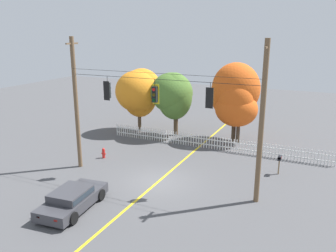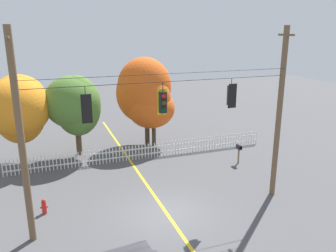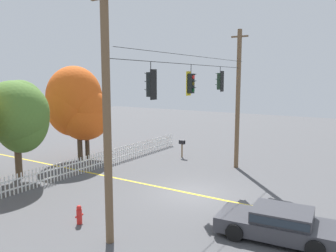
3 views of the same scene
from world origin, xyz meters
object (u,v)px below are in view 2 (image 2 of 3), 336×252
at_px(autumn_maple_mid, 75,104).
at_px(roadside_mailbox, 239,148).
at_px(traffic_signal_eastbound_side, 163,102).
at_px(traffic_signal_northbound_primary, 86,108).
at_px(fire_hydrant, 44,206).
at_px(autumn_maple_near_fence, 18,107).
at_px(autumn_maple_far_west, 151,101).
at_px(traffic_signal_westbound_side, 231,95).
at_px(autumn_oak_far_east, 145,94).

xyz_separation_m(autumn_maple_mid, roadside_mailbox, (9.90, -4.92, -2.74)).
xyz_separation_m(traffic_signal_eastbound_side, roadside_mailbox, (6.87, 4.45, -4.50)).
height_order(traffic_signal_northbound_primary, fire_hydrant, traffic_signal_northbound_primary).
bearing_deg(traffic_signal_northbound_primary, roadside_mailbox, 23.65).
bearing_deg(traffic_signal_eastbound_side, autumn_maple_near_fence, 124.30).
bearing_deg(autumn_maple_far_west, fire_hydrant, -134.90).
bearing_deg(traffic_signal_northbound_primary, fire_hydrant, 134.89).
height_order(traffic_signal_eastbound_side, traffic_signal_westbound_side, same).
bearing_deg(autumn_maple_mid, traffic_signal_northbound_primary, -91.80).
xyz_separation_m(autumn_maple_near_fence, fire_hydrant, (1.12, -7.51, -3.41)).
xyz_separation_m(traffic_signal_westbound_side, autumn_maple_near_fence, (-9.95, 9.60, -1.86)).
bearing_deg(autumn_maple_far_west, autumn_maple_near_fence, -176.93).
xyz_separation_m(autumn_maple_near_fence, autumn_oak_far_east, (8.76, 0.83, 0.18)).
height_order(autumn_maple_mid, fire_hydrant, autumn_maple_mid).
xyz_separation_m(traffic_signal_eastbound_side, autumn_maple_far_west, (2.55, 10.07, -2.08)).
relative_size(traffic_signal_northbound_primary, traffic_signal_westbound_side, 1.08).
relative_size(autumn_maple_near_fence, roadside_mailbox, 4.46).
xyz_separation_m(traffic_signal_northbound_primary, traffic_signal_eastbound_side, (3.33, 0.02, 0.00)).
height_order(traffic_signal_eastbound_side, autumn_maple_far_west, traffic_signal_eastbound_side).
bearing_deg(traffic_signal_westbound_side, autumn_maple_far_west, 94.92).
relative_size(traffic_signal_westbound_side, roadside_mailbox, 1.07).
relative_size(traffic_signal_westbound_side, autumn_maple_mid, 0.24).
bearing_deg(autumn_oak_far_east, fire_hydrant, -132.52).
distance_m(autumn_oak_far_east, autumn_maple_far_west, 0.68).
bearing_deg(autumn_oak_far_east, autumn_maple_mid, -168.76).
bearing_deg(traffic_signal_westbound_side, traffic_signal_eastbound_side, 179.69).
bearing_deg(autumn_maple_near_fence, roadside_mailbox, -20.96).
bearing_deg(fire_hydrant, traffic_signal_northbound_primary, -45.11).
bearing_deg(traffic_signal_westbound_side, fire_hydrant, 166.65).
height_order(traffic_signal_eastbound_side, autumn_oak_far_east, autumn_oak_far_east).
distance_m(traffic_signal_northbound_primary, autumn_maple_near_fence, 10.28).
distance_m(autumn_maple_mid, roadside_mailbox, 11.39).
distance_m(autumn_maple_far_west, roadside_mailbox, 7.49).
bearing_deg(traffic_signal_eastbound_side, autumn_oak_far_east, 77.93).
relative_size(traffic_signal_eastbound_side, fire_hydrant, 1.92).
distance_m(autumn_oak_far_east, roadside_mailbox, 8.10).
distance_m(traffic_signal_westbound_side, autumn_oak_far_east, 10.63).
relative_size(traffic_signal_westbound_side, fire_hydrant, 1.81).
xyz_separation_m(traffic_signal_westbound_side, autumn_maple_mid, (-6.45, 9.39, -1.84)).
height_order(autumn_oak_far_east, roadside_mailbox, autumn_oak_far_east).
distance_m(autumn_maple_mid, autumn_oak_far_east, 5.37).
bearing_deg(autumn_maple_mid, roadside_mailbox, -26.43).
height_order(traffic_signal_northbound_primary, traffic_signal_westbound_side, same).
bearing_deg(traffic_signal_northbound_primary, autumn_oak_far_east, 61.96).
height_order(autumn_maple_far_west, roadside_mailbox, autumn_maple_far_west).
distance_m(traffic_signal_westbound_side, autumn_maple_mid, 11.54).
bearing_deg(autumn_maple_mid, autumn_maple_far_west, 7.15).
height_order(traffic_signal_westbound_side, roadside_mailbox, traffic_signal_westbound_side).
bearing_deg(autumn_maple_near_fence, traffic_signal_eastbound_side, -55.70).
height_order(autumn_maple_near_fence, autumn_maple_mid, autumn_maple_near_fence).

